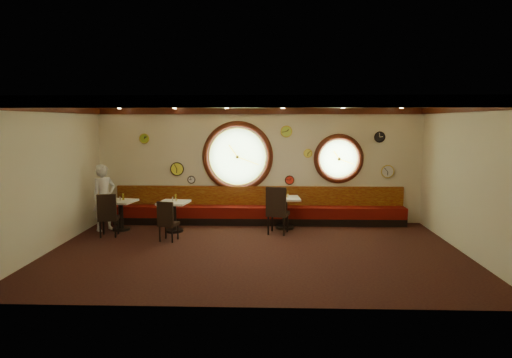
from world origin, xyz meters
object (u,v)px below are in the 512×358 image
at_px(table_b, 174,213).
at_px(chair_c, 277,207).
at_px(condiment_a_pepper, 120,199).
at_px(condiment_b_pepper, 176,200).
at_px(table_c, 285,209).
at_px(condiment_a_bottle, 123,197).
at_px(condiment_a_salt, 120,198).
at_px(chair_a, 108,212).
at_px(condiment_c_salt, 282,195).
at_px(table_a, 121,211).
at_px(chair_b, 167,219).
at_px(condiment_c_pepper, 288,196).
at_px(waiter, 104,197).
at_px(condiment_c_bottle, 288,194).
at_px(condiment_b_salt, 173,199).
at_px(condiment_b_bottle, 176,198).

distance_m(table_b, chair_c, 2.66).
height_order(condiment_a_pepper, condiment_b_pepper, condiment_a_pepper).
relative_size(table_c, condiment_a_bottle, 4.74).
height_order(condiment_a_salt, condiment_a_bottle, condiment_a_bottle).
xyz_separation_m(table_b, chair_a, (-1.50, -0.60, 0.12)).
bearing_deg(condiment_c_salt, table_b, -169.87).
height_order(table_a, chair_b, chair_b).
height_order(chair_a, condiment_c_pepper, chair_a).
bearing_deg(table_c, chair_a, -166.36).
bearing_deg(condiment_a_pepper, chair_a, -95.97).
distance_m(chair_a, chair_c, 4.16).
relative_size(table_a, condiment_a_bottle, 4.67).
bearing_deg(waiter, condiment_c_salt, -43.79).
bearing_deg(waiter, chair_b, -78.33).
distance_m(condiment_a_pepper, condiment_c_bottle, 4.37).
bearing_deg(table_a, chair_a, -95.55).
bearing_deg(condiment_a_pepper, condiment_c_bottle, 4.80).
height_order(condiment_c_salt, condiment_c_pepper, condiment_c_salt).
distance_m(condiment_a_pepper, condiment_c_pepper, 4.37).
bearing_deg(condiment_b_pepper, table_c, 8.77).
bearing_deg(table_b, chair_c, -4.27).
bearing_deg(waiter, condiment_c_pepper, -44.39).
distance_m(condiment_a_salt, condiment_b_salt, 1.44).
height_order(table_b, condiment_c_salt, condiment_c_salt).
relative_size(chair_b, condiment_c_salt, 5.91).
bearing_deg(chair_a, waiter, 107.40).
height_order(chair_b, condiment_c_bottle, condiment_c_bottle).
bearing_deg(condiment_b_salt, condiment_c_bottle, 8.13).
xyz_separation_m(condiment_a_bottle, condiment_c_bottle, (4.30, 0.27, 0.05)).
relative_size(chair_c, condiment_a_pepper, 7.50).
height_order(condiment_b_pepper, condiment_b_bottle, condiment_b_bottle).
relative_size(condiment_a_pepper, condiment_c_bottle, 0.56).
bearing_deg(condiment_a_pepper, condiment_b_salt, -2.39).
bearing_deg(condiment_c_bottle, table_c, -161.44).
relative_size(condiment_a_salt, condiment_b_bottle, 0.49).
distance_m(condiment_c_salt, condiment_a_pepper, 4.21).
relative_size(condiment_c_salt, condiment_a_bottle, 0.57).
height_order(table_a, condiment_b_salt, condiment_b_salt).
distance_m(table_a, chair_c, 4.09).
bearing_deg(table_c, condiment_a_bottle, -176.62).
xyz_separation_m(condiment_a_pepper, condiment_a_bottle, (0.05, 0.09, 0.04)).
xyz_separation_m(chair_b, chair_c, (2.60, 0.77, 0.14)).
relative_size(table_b, condiment_b_bottle, 4.47).
relative_size(table_a, condiment_b_salt, 7.69).
bearing_deg(condiment_c_salt, condiment_c_pepper, -12.78).
xyz_separation_m(condiment_c_salt, condiment_a_pepper, (-4.20, -0.38, -0.05)).
relative_size(condiment_c_salt, condiment_a_pepper, 1.01).
xyz_separation_m(table_a, condiment_b_bottle, (1.47, -0.08, 0.38)).
bearing_deg(chair_a, table_a, 76.09).
bearing_deg(chair_c, table_c, 86.10).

